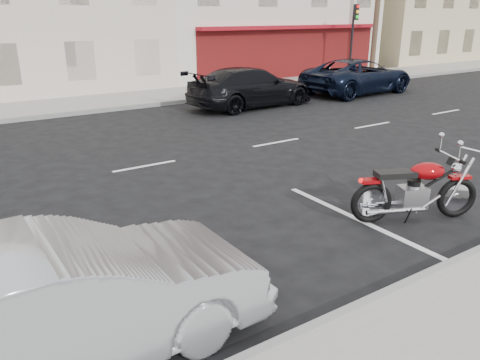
% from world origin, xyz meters
% --- Properties ---
extents(ground, '(120.00, 120.00, 0.00)m').
position_xyz_m(ground, '(0.00, 0.00, 0.00)').
color(ground, black).
rests_on(ground, ground).
extents(traffic_light, '(0.26, 0.30, 3.80)m').
position_xyz_m(traffic_light, '(13.50, 8.33, 2.56)').
color(traffic_light, black).
rests_on(traffic_light, sidewalk_far).
extents(fire_hydrant, '(0.20, 0.20, 0.72)m').
position_xyz_m(fire_hydrant, '(12.00, 8.50, 0.53)').
color(fire_hydrant, beige).
rests_on(fire_hydrant, sidewalk_far).
extents(motorcycle, '(2.21, 1.17, 1.19)m').
position_xyz_m(motorcycle, '(1.57, -5.90, 0.54)').
color(motorcycle, black).
rests_on(motorcycle, ground).
extents(sedan_silver, '(4.46, 1.63, 1.46)m').
position_xyz_m(sedan_silver, '(-5.31, -5.92, 0.73)').
color(sedan_silver, '#999CA0').
rests_on(sedan_silver, ground).
extents(suv_far, '(5.77, 2.96, 1.56)m').
position_xyz_m(suv_far, '(10.44, 4.91, 0.78)').
color(suv_far, black).
rests_on(suv_far, ground).
extents(car_far, '(5.44, 2.53, 1.54)m').
position_xyz_m(car_far, '(4.49, 4.90, 0.77)').
color(car_far, black).
rests_on(car_far, ground).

